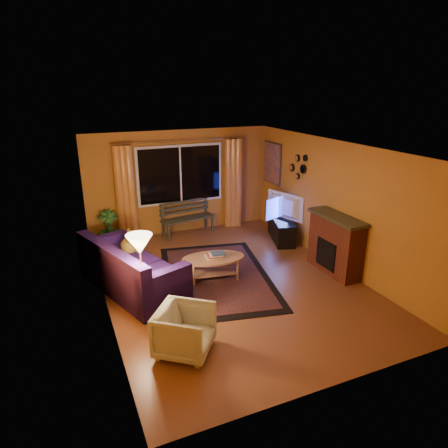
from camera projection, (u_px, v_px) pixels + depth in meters
name	position (u px, v px, depth m)	size (l,w,h in m)	color
floor	(230.00, 282.00, 7.49)	(4.50, 6.00, 0.02)	brown
ceiling	(231.00, 147.00, 6.65)	(4.50, 6.00, 0.02)	white
wall_back	(180.00, 182.00, 9.68)	(4.50, 0.02, 2.50)	#BC7829
wall_left	(99.00, 237.00, 6.23)	(0.02, 6.00, 2.50)	#BC7829
wall_right	(334.00, 204.00, 7.91)	(0.02, 6.00, 2.50)	#BC7829
window	(181.00, 175.00, 9.56)	(2.00, 0.02, 1.30)	black
curtain_rod	(180.00, 141.00, 9.25)	(0.03, 0.03, 3.20)	#BF8C3F
curtain_left	(125.00, 194.00, 9.11)	(0.36, 0.36, 2.24)	orange
curtain_right	(233.00, 183.00, 10.11)	(0.36, 0.36, 2.24)	orange
bench	(188.00, 226.00, 9.80)	(1.33, 0.39, 0.40)	#2E3020
potted_plant	(109.00, 228.00, 9.02)	(0.47, 0.47, 0.84)	#235B1E
sofa	(132.00, 266.00, 7.08)	(0.97, 2.25, 0.91)	#1D0D3F
dog	(128.00, 242.00, 7.45)	(0.35, 0.48, 0.52)	olive
armchair	(185.00, 329.00, 5.42)	(0.71, 0.67, 0.74)	beige
floor_lamp	(142.00, 277.00, 6.14)	(0.23, 0.23, 1.38)	#BF8C3F
rug	(216.00, 276.00, 7.69)	(1.96, 3.10, 0.02)	#612706
coffee_table	(213.00, 268.00, 7.55)	(1.20, 1.20, 0.44)	#AA7657
tv_console	(281.00, 229.00, 9.43)	(0.41, 1.24, 0.52)	black
television	(283.00, 207.00, 9.24)	(1.05, 0.14, 0.60)	black
fireplace	(335.00, 245.00, 7.72)	(0.40, 1.20, 1.10)	maroon
mirror_cluster	(298.00, 165.00, 8.84)	(0.06, 0.60, 0.56)	black
painting	(272.00, 163.00, 9.89)	(0.04, 0.76, 0.96)	orange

